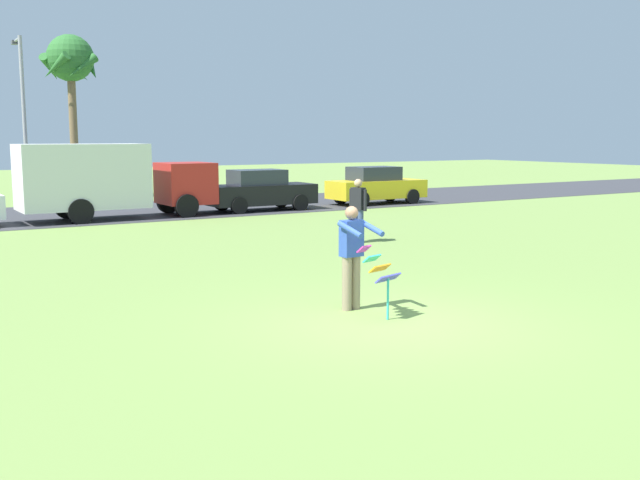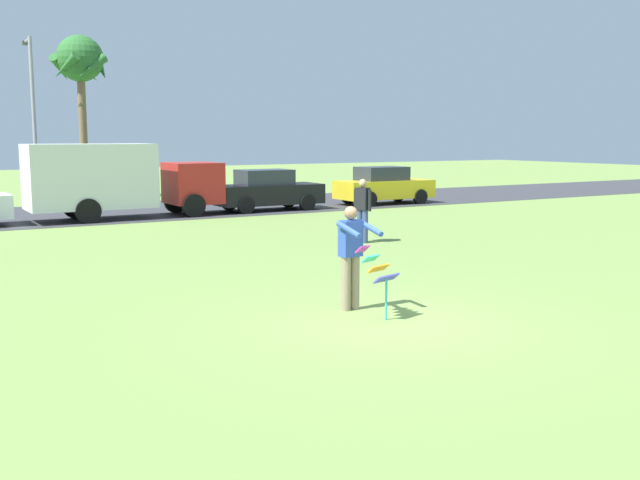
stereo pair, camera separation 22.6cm
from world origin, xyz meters
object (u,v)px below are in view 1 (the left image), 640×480
(kite_held, at_px, (380,271))
(parked_truck_red_cab, at_px, (107,179))
(parked_car_yellow, at_px, (376,186))
(streetlight_pole, at_px, (23,109))
(palm_tree_right_near, at_px, (71,64))
(person_kite_flyer, at_px, (352,253))
(parked_car_black, at_px, (260,191))
(person_walker_near, at_px, (358,208))

(kite_held, height_order, parked_truck_red_cab, parked_truck_red_cab)
(parked_car_yellow, xyz_separation_m, streetlight_pole, (-12.82, 7.51, 3.22))
(parked_truck_red_cab, height_order, palm_tree_right_near, palm_tree_right_near)
(person_kite_flyer, distance_m, parked_truck_red_cab, 15.62)
(kite_held, distance_m, parked_car_yellow, 19.98)
(person_kite_flyer, height_order, streetlight_pole, streetlight_pole)
(person_kite_flyer, xyz_separation_m, palm_tree_right_near, (1.24, 24.94, 5.16))
(kite_held, xyz_separation_m, parked_truck_red_cab, (0.13, 16.30, 0.65))
(person_kite_flyer, xyz_separation_m, parked_car_black, (6.10, 15.61, -0.18))
(streetlight_pole, relative_size, person_walker_near, 4.05)
(parked_car_black, bearing_deg, parked_car_yellow, -0.00)
(person_kite_flyer, relative_size, parked_car_yellow, 0.41)
(person_walker_near, bearing_deg, streetlight_pole, 108.73)
(kite_held, bearing_deg, person_walker_near, 58.22)
(parked_truck_red_cab, height_order, person_walker_near, parked_truck_red_cab)
(parked_car_yellow, relative_size, streetlight_pole, 0.60)
(parked_car_black, bearing_deg, palm_tree_right_near, 117.50)
(person_kite_flyer, xyz_separation_m, parked_car_yellow, (11.63, 15.61, -0.18))
(person_kite_flyer, xyz_separation_m, kite_held, (0.07, -0.69, -0.19))
(kite_held, relative_size, parked_car_black, 0.27)
(person_kite_flyer, relative_size, kite_held, 1.52)
(parked_truck_red_cab, relative_size, person_walker_near, 3.89)
(parked_car_black, relative_size, person_walker_near, 2.44)
(parked_car_yellow, bearing_deg, parked_car_black, 180.00)
(parked_truck_red_cab, xyz_separation_m, palm_tree_right_near, (1.04, 9.33, 4.70))
(person_kite_flyer, relative_size, streetlight_pole, 0.25)
(palm_tree_right_near, height_order, person_walker_near, palm_tree_right_near)
(parked_car_black, bearing_deg, person_kite_flyer, -111.33)
(parked_car_black, xyz_separation_m, palm_tree_right_near, (-4.86, 9.33, 5.34))
(palm_tree_right_near, xyz_separation_m, streetlight_pole, (-2.43, -1.81, -2.11))
(parked_truck_red_cab, distance_m, person_walker_near, 10.14)
(parked_car_yellow, bearing_deg, parked_truck_red_cab, 180.00)
(kite_held, bearing_deg, palm_tree_right_near, 87.38)
(parked_truck_red_cab, bearing_deg, kite_held, -90.46)
(parked_truck_red_cab, xyz_separation_m, parked_car_black, (5.90, -0.00, -0.64))
(palm_tree_right_near, bearing_deg, kite_held, -92.62)
(person_walker_near, bearing_deg, parked_car_black, 79.97)
(kite_held, relative_size, person_walker_near, 0.66)
(kite_held, bearing_deg, parked_truck_red_cab, 89.54)
(kite_held, xyz_separation_m, parked_car_black, (6.03, 16.30, 0.01))
(person_walker_near, bearing_deg, parked_car_yellow, 52.06)
(palm_tree_right_near, height_order, streetlight_pole, palm_tree_right_near)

